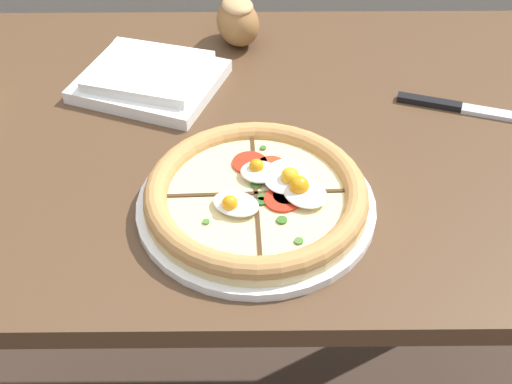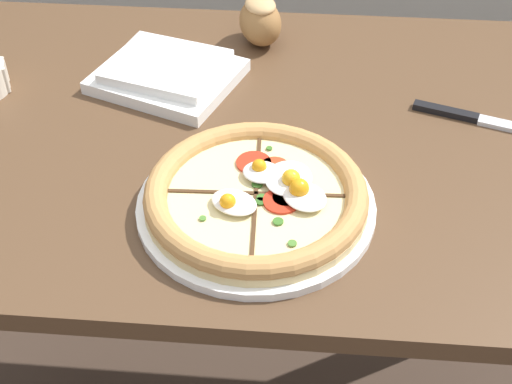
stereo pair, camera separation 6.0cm
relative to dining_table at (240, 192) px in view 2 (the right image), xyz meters
The scene contains 5 objects.
dining_table is the anchor object (origin of this frame).
pizza 0.22m from the dining_table, 76.69° to the right, with size 0.30×0.30×0.05m.
napkin_folded 0.22m from the dining_table, 137.27° to the left, with size 0.25×0.24×0.04m.
bread_piece_near 0.30m from the dining_table, 87.26° to the left, with size 0.10×0.11×0.08m.
knife_main 0.39m from the dining_table, ahead, with size 0.22×0.09×0.01m.
Camera 2 is at (0.09, -0.83, 1.38)m, focal length 50.00 mm.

